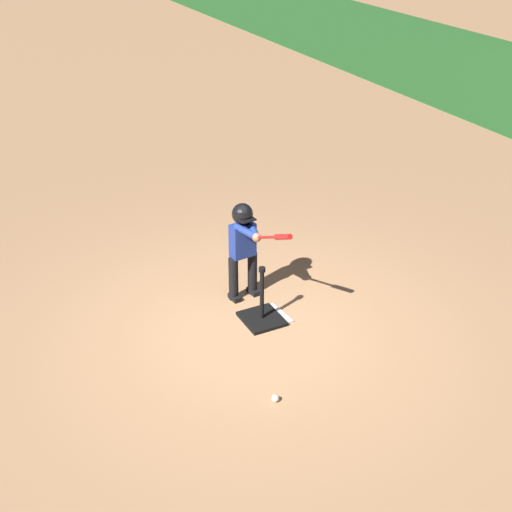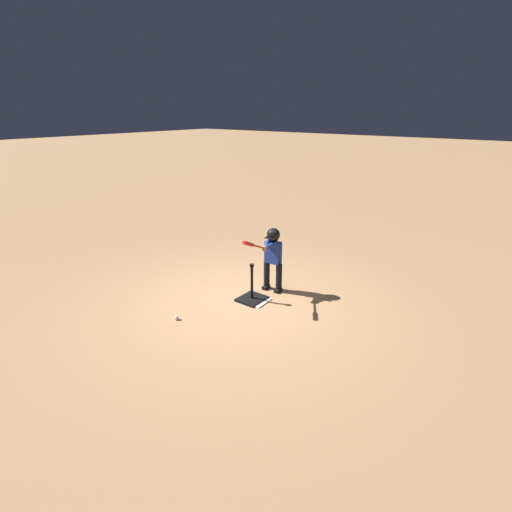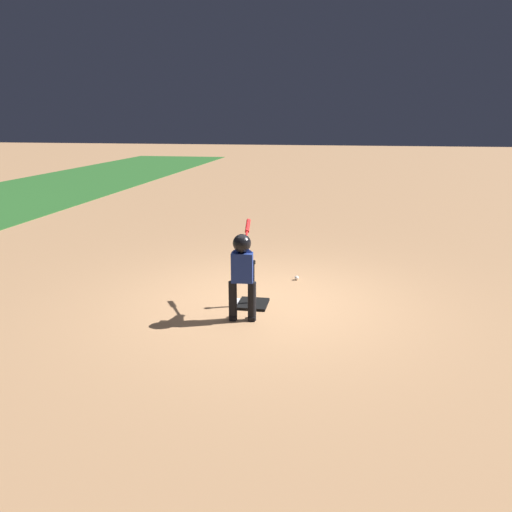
% 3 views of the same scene
% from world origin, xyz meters
% --- Properties ---
extents(ground_plane, '(90.00, 90.00, 0.00)m').
position_xyz_m(ground_plane, '(0.00, 0.00, 0.00)').
color(ground_plane, '#AD7F56').
extents(home_plate, '(0.47, 0.47, 0.02)m').
position_xyz_m(home_plate, '(-0.19, 0.23, 0.01)').
color(home_plate, white).
rests_on(home_plate, ground_plane).
extents(batting_tee, '(0.48, 0.43, 0.69)m').
position_xyz_m(batting_tee, '(-0.19, 0.16, 0.08)').
color(batting_tee, black).
rests_on(batting_tee, ground_plane).
extents(batter_child, '(1.08, 0.39, 1.24)m').
position_xyz_m(batter_child, '(-0.73, 0.21, 0.78)').
color(batter_child, black).
rests_on(batter_child, ground_plane).
extents(baseball, '(0.07, 0.07, 0.07)m').
position_xyz_m(baseball, '(1.12, -0.37, 0.04)').
color(baseball, white).
rests_on(baseball, ground_plane).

